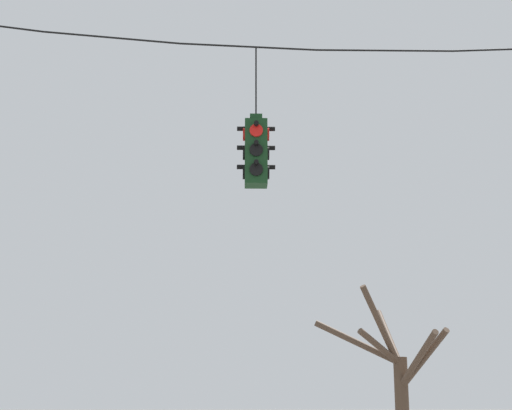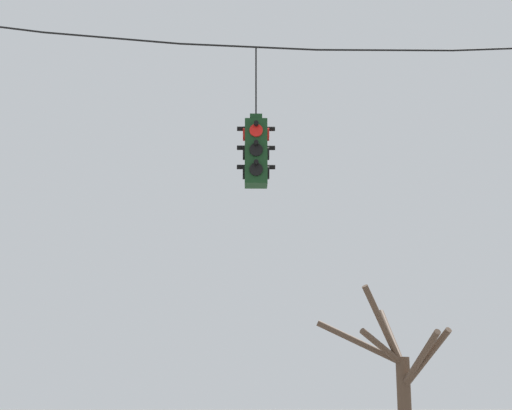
{
  "view_description": "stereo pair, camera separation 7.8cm",
  "coord_description": "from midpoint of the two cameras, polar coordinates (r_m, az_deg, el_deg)",
  "views": [
    {
      "loc": [
        -2.24,
        -11.68,
        1.63
      ],
      "look_at": [
        -2.03,
        -0.34,
        4.42
      ],
      "focal_mm": 55.0,
      "sensor_mm": 36.0,
      "label": 1
    },
    {
      "loc": [
        -2.16,
        -11.68,
        1.63
      ],
      "look_at": [
        -2.03,
        -0.34,
        4.42
      ],
      "focal_mm": 55.0,
      "sensor_mm": 36.0,
      "label": 2
    }
  ],
  "objects": [
    {
      "name": "traffic_light_near_left_pole",
      "position": [
        11.91,
        -0.19,
        3.88
      ],
      "size": [
        0.58,
        0.58,
        2.25
      ],
      "color": "#143819"
    },
    {
      "name": "bare_tree",
      "position": [
        18.93,
        10.09,
        -12.36
      ],
      "size": [
        2.82,
        3.62,
        4.15
      ],
      "color": "brown",
      "rests_on": "ground_plane"
    },
    {
      "name": "span_wire",
      "position": [
        12.79,
        9.15,
        11.78
      ],
      "size": [
        15.05,
        0.03,
        0.58
      ],
      "color": "black"
    }
  ]
}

